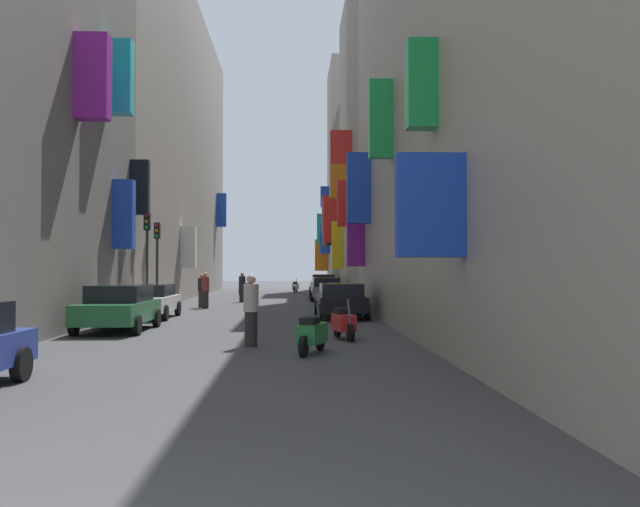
# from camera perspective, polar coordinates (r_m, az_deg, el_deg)

# --- Properties ---
(ground_plane) EXTENTS (140.00, 140.00, 0.00)m
(ground_plane) POSITION_cam_1_polar(r_m,az_deg,el_deg) (33.41, -5.33, -4.65)
(ground_plane) COLOR #424244
(building_left_mid_b) EXTENTS (6.89, 34.91, 20.73)m
(building_left_mid_b) POSITION_cam_1_polar(r_m,az_deg,el_deg) (47.62, -14.26, 8.91)
(building_left_mid_b) COLOR gray
(building_left_mid_b) RESTS_ON ground
(building_right_near) EXTENTS (7.30, 29.43, 17.49)m
(building_right_near) POSITION_cam_1_polar(r_m,az_deg,el_deg) (20.24, 16.66, 18.33)
(building_right_near) COLOR #9E9384
(building_right_near) RESTS_ON ground
(building_right_mid_a) EXTENTS (7.25, 7.56, 19.55)m
(building_right_mid_a) POSITION_cam_1_polar(r_m,az_deg,el_deg) (37.85, 7.35, 10.61)
(building_right_mid_a) COLOR gray
(building_right_mid_a) RESTS_ON ground
(building_right_mid_b) EXTENTS (7.25, 6.12, 19.00)m
(building_right_mid_b) POSITION_cam_1_polar(r_m,az_deg,el_deg) (44.45, 5.85, 8.45)
(building_right_mid_b) COLOR #9E9384
(building_right_mid_b) RESTS_ON ground
(building_right_mid_c) EXTENTS (7.19, 9.29, 13.72)m
(building_right_mid_c) POSITION_cam_1_polar(r_m,az_deg,el_deg) (51.67, 4.64, 4.15)
(building_right_mid_c) COLOR slate
(building_right_mid_c) RESTS_ON ground
(building_right_far) EXTENTS (7.25, 7.60, 20.28)m
(building_right_far) POSITION_cam_1_polar(r_m,az_deg,el_deg) (60.39, 3.66, 6.47)
(building_right_far) COLOR #9E9384
(building_right_far) RESTS_ON ground
(parked_car_green) EXTENTS (2.00, 4.22, 1.44)m
(parked_car_green) POSITION_cam_1_polar(r_m,az_deg,el_deg) (21.65, -16.97, -4.42)
(parked_car_green) COLOR #236638
(parked_car_green) RESTS_ON ground
(parked_car_grey) EXTENTS (1.97, 4.35, 1.41)m
(parked_car_grey) POSITION_cam_1_polar(r_m,az_deg,el_deg) (40.31, 0.52, -3.02)
(parked_car_grey) COLOR slate
(parked_car_grey) RESTS_ON ground
(parked_car_black) EXTENTS (1.99, 4.50, 1.36)m
(parked_car_black) POSITION_cam_1_polar(r_m,az_deg,el_deg) (26.37, 1.80, -3.97)
(parked_car_black) COLOR black
(parked_car_black) RESTS_ON ground
(parked_car_yellow) EXTENTS (1.96, 4.45, 1.52)m
(parked_car_yellow) POSITION_cam_1_polar(r_m,az_deg,el_deg) (47.99, 0.27, -2.69)
(parked_car_yellow) COLOR gold
(parked_car_yellow) RESTS_ON ground
(parked_car_white) EXTENTS (1.91, 4.14, 1.32)m
(parked_car_white) POSITION_cam_1_polar(r_m,az_deg,el_deg) (26.88, -14.45, -3.92)
(parked_car_white) COLOR white
(parked_car_white) RESTS_ON ground
(scooter_red) EXTENTS (0.65, 1.74, 1.13)m
(scooter_red) POSITION_cam_1_polar(r_m,az_deg,el_deg) (18.33, 2.04, -5.98)
(scooter_red) COLOR red
(scooter_red) RESTS_ON ground
(scooter_orange) EXTENTS (0.78, 1.89, 1.13)m
(scooter_orange) POSITION_cam_1_polar(r_m,az_deg,el_deg) (49.66, -6.54, -3.01)
(scooter_orange) COLOR orange
(scooter_orange) RESTS_ON ground
(scooter_green) EXTENTS (0.75, 1.72, 1.13)m
(scooter_green) POSITION_cam_1_polar(r_m,az_deg,el_deg) (15.24, -0.68, -6.93)
(scooter_green) COLOR #287F3D
(scooter_green) RESTS_ON ground
(scooter_white) EXTENTS (0.58, 1.90, 1.13)m
(scooter_white) POSITION_cam_1_polar(r_m,az_deg,el_deg) (54.45, -2.13, -2.87)
(scooter_white) COLOR silver
(scooter_white) RESTS_ON ground
(pedestrian_crossing) EXTENTS (0.52, 0.52, 1.73)m
(pedestrian_crossing) POSITION_cam_1_polar(r_m,az_deg,el_deg) (38.53, -6.73, -2.91)
(pedestrian_crossing) COLOR black
(pedestrian_crossing) RESTS_ON ground
(pedestrian_near_left) EXTENTS (0.43, 0.43, 1.77)m
(pedestrian_near_left) POSITION_cam_1_polar(r_m,az_deg,el_deg) (32.74, -9.86, -3.15)
(pedestrian_near_left) COLOR #292929
(pedestrian_near_left) RESTS_ON ground
(pedestrian_near_right) EXTENTS (0.46, 0.46, 1.80)m
(pedestrian_near_right) POSITION_cam_1_polar(r_m,az_deg,el_deg) (16.70, -5.97, -4.91)
(pedestrian_near_right) COLOR #272727
(pedestrian_near_right) RESTS_ON ground
(pedestrian_mid_street) EXTENTS (0.47, 0.47, 1.69)m
(pedestrian_mid_street) POSITION_cam_1_polar(r_m,az_deg,el_deg) (33.60, -10.17, -3.18)
(pedestrian_mid_street) COLOR #323232
(pedestrian_mid_street) RESTS_ON ground
(traffic_light_near_corner) EXTENTS (0.26, 0.34, 4.37)m
(traffic_light_near_corner) POSITION_cam_1_polar(r_m,az_deg,el_deg) (29.67, -14.70, 0.70)
(traffic_light_near_corner) COLOR #2D2D2D
(traffic_light_near_corner) RESTS_ON ground
(traffic_light_far_corner) EXTENTS (0.26, 0.34, 4.10)m
(traffic_light_far_corner) POSITION_cam_1_polar(r_m,az_deg,el_deg) (31.72, -13.87, 0.26)
(traffic_light_far_corner) COLOR #2D2D2D
(traffic_light_far_corner) RESTS_ON ground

